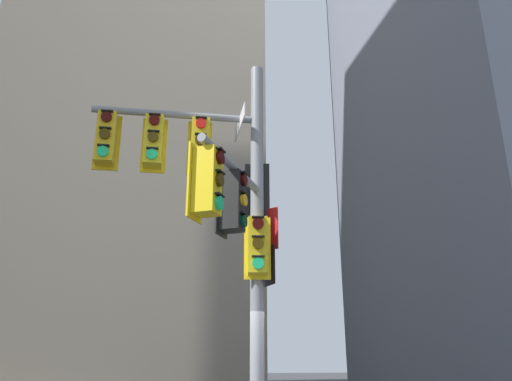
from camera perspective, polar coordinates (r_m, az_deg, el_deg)
name	(u,v)px	position (r m, az deg, el deg)	size (l,w,h in m)	color
building_tower_right	(494,9)	(31.89, 25.74, 18.30)	(13.96, 13.96, 40.05)	slate
building_mid_block	(142,74)	(38.27, -13.07, 12.99)	(15.11, 15.11, 43.25)	tan
signal_pole_assembly	(219,200)	(8.96, -4.24, -1.06)	(3.58, 2.82, 7.43)	gray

